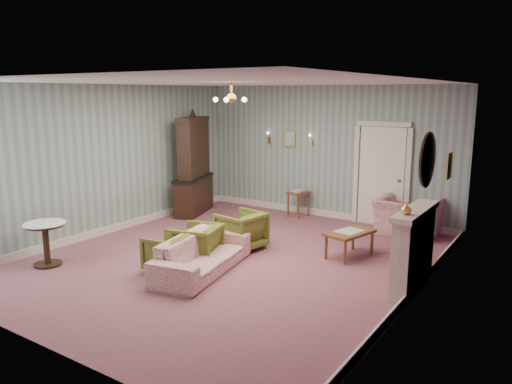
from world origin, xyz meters
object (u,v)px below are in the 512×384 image
Objects in this scene: sofa_chintz at (202,247)px; fireplace at (413,249)px; olive_chair_b at (198,242)px; olive_chair_c at (241,229)px; olive_chair_a at (169,251)px; dresser at (193,163)px; wingback_chair at (408,210)px; coffee_table at (349,244)px; pedestal_table at (46,244)px; side_table_black at (406,249)px.

fireplace reaches higher than sofa_chintz.
fireplace reaches higher than olive_chair_b.
fireplace is (3.06, -0.12, 0.21)m from olive_chair_c.
olive_chair_a is 0.57m from olive_chair_b.
sofa_chintz is 0.85× the size of dresser.
olive_chair_b is 3.52m from dresser.
sofa_chintz is at bearing 33.19° from olive_chair_b.
olive_chair_b is (0.11, 0.56, 0.02)m from olive_chair_a.
wingback_chair is at bearing 147.74° from olive_chair_c.
coffee_table is at bearing -51.39° from sofa_chintz.
olive_chair_c reaches higher than coffee_table.
sofa_chintz is 2.79× the size of pedestal_table.
olive_chair_b is 0.30× the size of dresser.
olive_chair_b is 3.36m from fireplace.
pedestal_table reaches higher than coffee_table.
dresser reaches higher than wingback_chair.
pedestal_table reaches higher than side_table_black.
side_table_black is (2.72, 0.73, -0.09)m from olive_chair_c.
dresser reaches higher than sofa_chintz.
side_table_black is at bearing 111.51° from fireplace.
olive_chair_c is at bearing -164.98° from side_table_black.
olive_chair_a is 2.03m from pedestal_table.
olive_chair_a is 0.92× the size of pedestal_table.
olive_chair_a is 0.33× the size of sofa_chintz.
olive_chair_b is at bearing -67.60° from dresser.
olive_chair_b is 3.37m from side_table_black.
olive_chair_c reaches higher than olive_chair_a.
coffee_table is 4.97m from pedestal_table.
wingback_chair is at bearing -39.59° from sofa_chintz.
pedestal_table is at bearing -141.63° from coffee_table.
fireplace is 1.58× the size of coffee_table.
sofa_chintz is 2.25× the size of coffee_table.
sofa_chintz is (0.45, 0.26, 0.06)m from olive_chair_a.
fireplace is at bearing 88.74° from olive_chair_b.
olive_chair_b is 0.97× the size of pedestal_table.
side_table_black is (0.52, -1.78, -0.21)m from wingback_chair.
sofa_chintz is at bearing -142.20° from side_table_black.
pedestal_table is (-1.81, -0.90, 0.03)m from olive_chair_a.
sofa_chintz is 2.52m from coffee_table.
pedestal_table is at bearing -146.86° from side_table_black.
fireplace is at bearing 96.82° from olive_chair_c.
pedestal_table is at bearing -104.25° from dresser.
olive_chair_c is at bearing -159.79° from coffee_table.
wingback_chair is 1.58× the size of pedestal_table.
olive_chair_a is at bearing 108.97° from sofa_chintz.
side_table_black is (-0.33, 0.85, -0.30)m from fireplace.
coffee_table is at bearing 130.80° from olive_chair_a.
olive_chair_b is at bearing 37.09° from pedestal_table.
fireplace is at bearing -79.61° from sofa_chintz.
olive_chair_a is at bearing 59.98° from wingback_chair.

